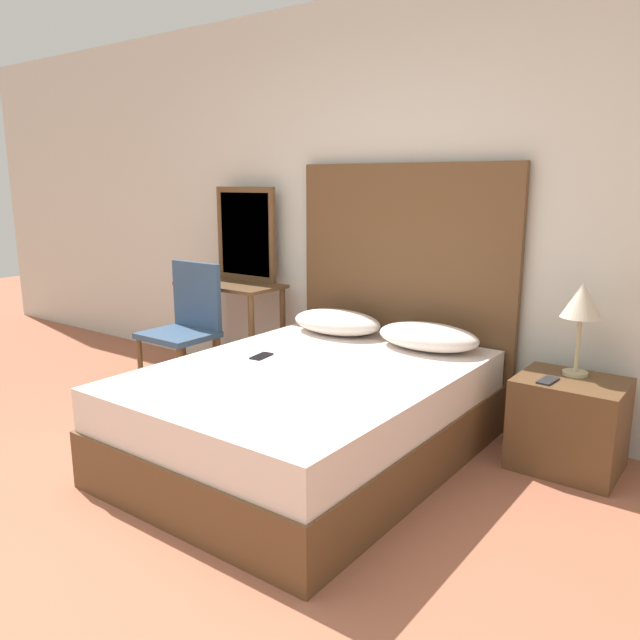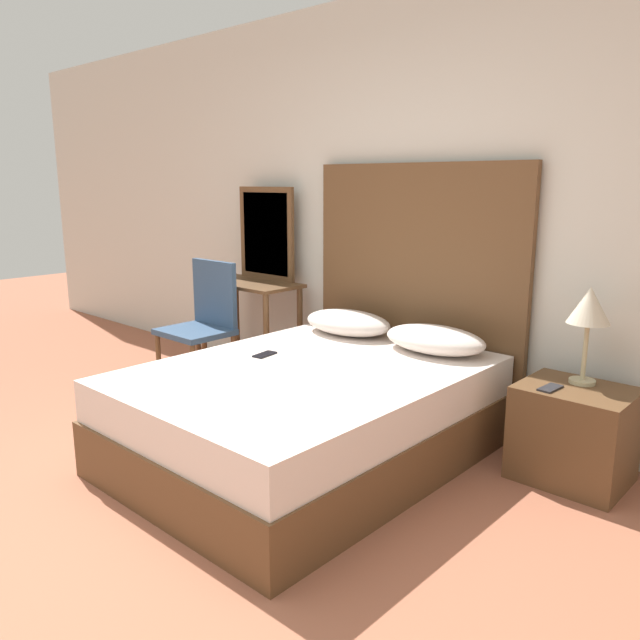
{
  "view_description": "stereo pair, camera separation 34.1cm",
  "coord_description": "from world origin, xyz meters",
  "px_view_note": "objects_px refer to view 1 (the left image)",
  "views": [
    {
      "loc": [
        1.99,
        -1.07,
        1.52
      ],
      "look_at": [
        0.01,
        1.61,
        0.77
      ],
      "focal_mm": 35.0,
      "sensor_mm": 36.0,
      "label": 1
    },
    {
      "loc": [
        2.26,
        -0.85,
        1.52
      ],
      "look_at": [
        0.01,
        1.61,
        0.77
      ],
      "focal_mm": 35.0,
      "sensor_mm": 36.0,
      "label": 2
    }
  ],
  "objects_px": {
    "vanity_desk": "(231,304)",
    "table_lamp": "(582,304)",
    "bed": "(309,414)",
    "chair": "(187,321)",
    "phone_on_bed": "(261,356)",
    "phone_on_nightstand": "(548,381)",
    "nightstand": "(568,424)"
  },
  "relations": [
    {
      "from": "phone_on_bed",
      "to": "chair",
      "type": "xyz_separation_m",
      "value": [
        -0.99,
        0.32,
        0.02
      ]
    },
    {
      "from": "vanity_desk",
      "to": "bed",
      "type": "bearing_deg",
      "value": -29.53
    },
    {
      "from": "vanity_desk",
      "to": "chair",
      "type": "bearing_deg",
      "value": -91.95
    },
    {
      "from": "bed",
      "to": "table_lamp",
      "type": "xyz_separation_m",
      "value": [
        1.18,
        0.82,
        0.63
      ]
    },
    {
      "from": "phone_on_bed",
      "to": "nightstand",
      "type": "relative_size",
      "value": 0.29
    },
    {
      "from": "nightstand",
      "to": "vanity_desk",
      "type": "bearing_deg",
      "value": 179.38
    },
    {
      "from": "vanity_desk",
      "to": "chair",
      "type": "xyz_separation_m",
      "value": [
        -0.01,
        -0.43,
        -0.05
      ]
    },
    {
      "from": "nightstand",
      "to": "vanity_desk",
      "type": "relative_size",
      "value": 0.66
    },
    {
      "from": "vanity_desk",
      "to": "table_lamp",
      "type": "bearing_deg",
      "value": 1.42
    },
    {
      "from": "table_lamp",
      "to": "chair",
      "type": "xyz_separation_m",
      "value": [
        -2.53,
        -0.49,
        -0.34
      ]
    },
    {
      "from": "phone_on_nightstand",
      "to": "bed",
      "type": "bearing_deg",
      "value": -150.61
    },
    {
      "from": "table_lamp",
      "to": "bed",
      "type": "bearing_deg",
      "value": -145.21
    },
    {
      "from": "bed",
      "to": "table_lamp",
      "type": "bearing_deg",
      "value": 34.79
    },
    {
      "from": "phone_on_nightstand",
      "to": "chair",
      "type": "bearing_deg",
      "value": -173.27
    },
    {
      "from": "phone_on_bed",
      "to": "phone_on_nightstand",
      "type": "bearing_deg",
      "value": 22.76
    },
    {
      "from": "nightstand",
      "to": "phone_on_nightstand",
      "type": "bearing_deg",
      "value": -130.17
    },
    {
      "from": "phone_on_bed",
      "to": "vanity_desk",
      "type": "relative_size",
      "value": 0.19
    },
    {
      "from": "phone_on_bed",
      "to": "chair",
      "type": "relative_size",
      "value": 0.17
    },
    {
      "from": "table_lamp",
      "to": "nightstand",
      "type": "bearing_deg",
      "value": -82.79
    },
    {
      "from": "phone_on_nightstand",
      "to": "nightstand",
      "type": "bearing_deg",
      "value": 49.83
    },
    {
      "from": "bed",
      "to": "chair",
      "type": "xyz_separation_m",
      "value": [
        -1.35,
        0.33,
        0.29
      ]
    },
    {
      "from": "bed",
      "to": "phone_on_bed",
      "type": "relative_size",
      "value": 12.51
    },
    {
      "from": "bed",
      "to": "table_lamp",
      "type": "relative_size",
      "value": 3.92
    },
    {
      "from": "phone_on_nightstand",
      "to": "vanity_desk",
      "type": "relative_size",
      "value": 0.19
    },
    {
      "from": "phone_on_bed",
      "to": "bed",
      "type": "bearing_deg",
      "value": -1.34
    },
    {
      "from": "table_lamp",
      "to": "vanity_desk",
      "type": "relative_size",
      "value": 0.62
    },
    {
      "from": "table_lamp",
      "to": "phone_on_nightstand",
      "type": "xyz_separation_m",
      "value": [
        -0.08,
        -0.2,
        -0.39
      ]
    },
    {
      "from": "phone_on_bed",
      "to": "table_lamp",
      "type": "relative_size",
      "value": 0.31
    },
    {
      "from": "bed",
      "to": "vanity_desk",
      "type": "height_order",
      "value": "vanity_desk"
    },
    {
      "from": "table_lamp",
      "to": "chair",
      "type": "bearing_deg",
      "value": -169.03
    },
    {
      "from": "bed",
      "to": "phone_on_bed",
      "type": "distance_m",
      "value": 0.45
    },
    {
      "from": "phone_on_nightstand",
      "to": "vanity_desk",
      "type": "height_order",
      "value": "vanity_desk"
    }
  ]
}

